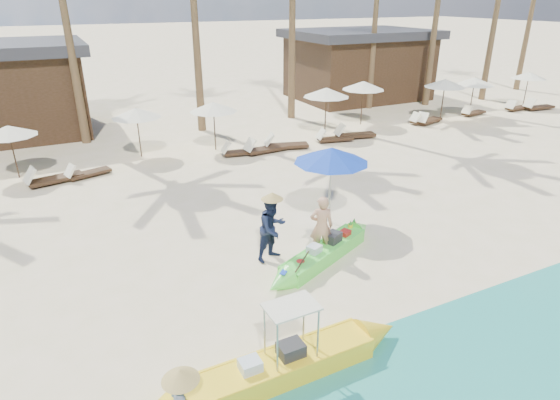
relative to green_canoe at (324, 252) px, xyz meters
name	(u,v)px	position (x,y,z in m)	size (l,w,h in m)	color
ground	(293,276)	(-1.09, -0.33, -0.21)	(240.00, 240.00, 0.00)	beige
green_canoe	(324,252)	(0.00, 0.00, 0.00)	(4.50, 2.24, 0.61)	#52E244
yellow_canoe	(280,367)	(-2.83, -3.17, 0.04)	(5.68, 0.80, 1.47)	yellow
tourist	(321,226)	(0.05, 0.25, 0.63)	(0.61, 0.40, 1.66)	tan
vendor_green	(272,228)	(-1.16, 0.64, 0.66)	(0.84, 0.66, 1.73)	#131B35
blue_umbrella	(331,155)	(1.27, 1.83, 1.90)	(2.16, 2.16, 2.33)	#99999E
resort_parasol_4	(8,131)	(-7.18, 10.17, 1.59)	(1.94, 1.94, 2.00)	#3A2518
lounger_4_right	(51,178)	(-6.09, 8.91, 0.02)	(2.03, 1.00, 0.66)	#3A2518
resort_parasol_5	(136,113)	(-2.56, 10.69, 1.67)	(2.02, 2.02, 2.08)	#3A2518
lounger_5_left	(86,173)	(-4.90, 9.07, -0.02)	(1.71, 0.95, 0.55)	#3A2518
resort_parasol_6	(213,107)	(0.59, 10.22, 1.70)	(2.06, 2.06, 2.12)	#3A2518
lounger_6_left	(240,151)	(1.24, 8.96, -0.01)	(1.77, 0.79, 0.58)	#3A2518
lounger_6_right	(263,148)	(2.28, 8.81, 0.01)	(1.97, 0.75, 0.65)	#3A2518
resort_parasol_7	(326,92)	(6.24, 10.24, 1.85)	(2.21, 2.21, 2.28)	#3A2518
lounger_7_left	(284,144)	(3.34, 8.94, 0.02)	(2.03, 1.13, 0.66)	#3A2518
lounger_7_right	(333,138)	(5.88, 8.93, -0.01)	(1.80, 0.86, 0.59)	#3A2518
resort_parasol_8	(363,85)	(8.98, 11.08, 1.83)	(2.19, 2.19, 2.26)	#3A2518
lounger_8_left	(353,134)	(7.04, 8.99, 0.02)	(2.06, 1.01, 0.67)	#3A2518
resort_parasol_9	(445,83)	(13.43, 9.91, 1.80)	(2.16, 2.16, 2.22)	#3A2518
lounger_9_left	(423,120)	(12.00, 9.68, -0.01)	(1.72, 0.54, 0.58)	#3A2518
lounger_9_right	(428,120)	(12.24, 9.57, 0.00)	(1.93, 1.09, 0.63)	#3A2518
resort_parasol_10	(475,81)	(15.49, 9.81, 1.77)	(2.12, 2.12, 2.19)	#3A2518
lounger_10_left	(473,112)	(15.85, 9.90, -0.01)	(1.75, 0.77, 0.57)	#3A2518
lounger_10_right	(517,107)	(19.18, 9.67, 0.00)	(1.79, 0.65, 0.60)	#3A2518
resort_parasol_11	(529,75)	(20.60, 10.33, 1.67)	(2.02, 2.02, 2.08)	#3A2518
lounger_11_left	(538,106)	(20.40, 9.20, 0.02)	(2.02, 0.80, 0.67)	#3A2518
pavilion_east	(358,64)	(12.91, 17.17, 1.99)	(8.80, 6.60, 4.30)	#3A2518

